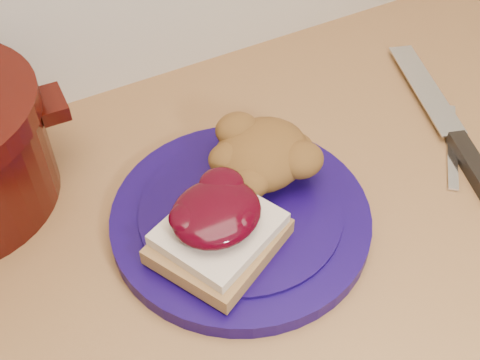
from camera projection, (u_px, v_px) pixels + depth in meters
name	position (u px, v px, depth m)	size (l,w,h in m)	color
plate	(241.00, 218.00, 0.70)	(0.30, 0.30, 0.02)	#110444
sandwich	(218.00, 228.00, 0.63)	(0.16, 0.16, 0.06)	olive
stuffing_mound	(261.00, 154.00, 0.70)	(0.12, 0.11, 0.06)	brown
chef_knife	(460.00, 145.00, 0.78)	(0.13, 0.32, 0.02)	black
butter_knife	(452.00, 145.00, 0.79)	(0.16, 0.01, 0.00)	silver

